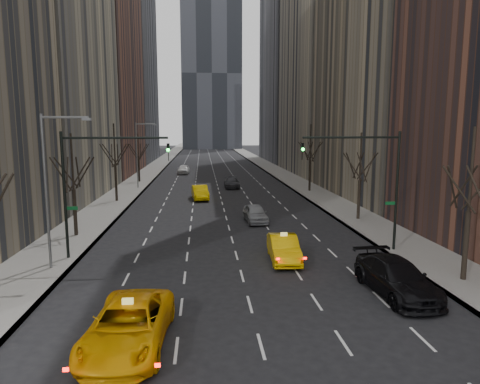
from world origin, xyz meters
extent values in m
plane|color=black|center=(0.00, 0.00, 0.00)|extent=(400.00, 400.00, 0.00)
cube|color=slate|center=(-12.25, 70.00, 0.07)|extent=(4.50, 320.00, 0.15)
cube|color=slate|center=(12.25, 70.00, 0.07)|extent=(4.50, 320.00, 0.15)
cube|color=brown|center=(-21.50, 66.00, 22.00)|extent=(14.00, 28.00, 44.00)
cube|color=#5C5C60|center=(-21.50, 96.00, 30.00)|extent=(14.00, 30.00, 60.00)
cube|color=tan|center=(21.50, 64.00, 25.00)|extent=(14.00, 28.00, 50.00)
cube|color=#5C5C60|center=(21.50, 95.00, 29.00)|extent=(14.00, 30.00, 58.00)
cube|color=black|center=(2.00, 170.00, 60.00)|extent=(24.00, 24.00, 120.00)
cylinder|color=black|center=(-12.00, 18.00, 1.93)|extent=(0.28, 0.28, 3.57)
cylinder|color=black|center=(-12.00, 18.00, 5.84)|extent=(0.16, 0.16, 4.25)
cylinder|color=black|center=(-11.85, 18.85, 4.95)|extent=(0.42, 1.80, 2.52)
cylinder|color=black|center=(-11.19, 18.29, 4.95)|extent=(1.74, 0.72, 2.52)
cylinder|color=black|center=(-11.34, 17.45, 4.95)|extent=(1.46, 1.25, 2.52)
cylinder|color=black|center=(-12.15, 17.15, 4.95)|extent=(0.42, 1.80, 2.52)
cylinder|color=black|center=(-12.81, 17.71, 4.95)|extent=(1.74, 0.72, 2.52)
cylinder|color=black|center=(-12.66, 18.55, 4.95)|extent=(1.46, 1.25, 2.52)
cylinder|color=black|center=(-12.00, 34.00, 2.15)|extent=(0.28, 0.28, 3.99)
cylinder|color=black|center=(-12.00, 34.00, 6.52)|extent=(0.16, 0.16, 4.75)
cylinder|color=black|center=(-11.85, 34.85, 5.37)|extent=(0.42, 1.80, 2.52)
cylinder|color=black|center=(-11.19, 34.29, 5.37)|extent=(1.74, 0.72, 2.52)
cylinder|color=black|center=(-11.34, 33.45, 5.37)|extent=(1.46, 1.25, 2.52)
cylinder|color=black|center=(-12.15, 33.15, 5.37)|extent=(0.42, 1.80, 2.52)
cylinder|color=black|center=(-12.81, 33.71, 5.37)|extent=(1.74, 0.72, 2.52)
cylinder|color=black|center=(-12.66, 34.55, 5.37)|extent=(1.46, 1.25, 2.52)
cylinder|color=black|center=(-12.00, 52.00, 1.83)|extent=(0.28, 0.28, 3.36)
cylinder|color=black|center=(-12.00, 52.00, 5.51)|extent=(0.16, 0.16, 4.00)
cylinder|color=black|center=(-11.85, 52.85, 4.74)|extent=(0.42, 1.80, 2.52)
cylinder|color=black|center=(-11.19, 52.29, 4.74)|extent=(1.74, 0.72, 2.52)
cylinder|color=black|center=(-11.34, 51.45, 4.74)|extent=(1.46, 1.25, 2.52)
cylinder|color=black|center=(-12.15, 51.15, 4.74)|extent=(0.42, 1.80, 2.52)
cylinder|color=black|center=(-12.81, 51.71, 4.74)|extent=(1.74, 0.72, 2.52)
cylinder|color=black|center=(-12.66, 52.55, 4.74)|extent=(1.46, 1.25, 2.52)
cylinder|color=black|center=(12.00, 6.00, 2.04)|extent=(0.28, 0.28, 3.78)
cylinder|color=black|center=(12.00, 6.00, 6.18)|extent=(0.16, 0.16, 4.50)
cylinder|color=black|center=(12.15, 6.85, 5.16)|extent=(0.42, 1.80, 2.52)
cylinder|color=black|center=(11.85, 5.15, 5.16)|extent=(0.42, 1.80, 2.52)
cylinder|color=black|center=(11.19, 5.71, 5.16)|extent=(1.74, 0.72, 2.52)
cylinder|color=black|center=(11.34, 6.55, 5.16)|extent=(1.46, 1.25, 2.52)
cylinder|color=black|center=(12.00, 22.00, 1.93)|extent=(0.28, 0.28, 3.57)
cylinder|color=black|center=(12.00, 22.00, 5.84)|extent=(0.16, 0.16, 4.25)
cylinder|color=black|center=(12.15, 22.85, 4.95)|extent=(0.42, 1.80, 2.52)
cylinder|color=black|center=(12.81, 22.29, 4.95)|extent=(1.74, 0.72, 2.52)
cylinder|color=black|center=(12.66, 21.45, 4.95)|extent=(1.46, 1.25, 2.52)
cylinder|color=black|center=(11.85, 21.15, 4.95)|extent=(0.42, 1.80, 2.52)
cylinder|color=black|center=(11.19, 21.71, 4.95)|extent=(1.74, 0.72, 2.52)
cylinder|color=black|center=(11.34, 22.55, 4.95)|extent=(1.46, 1.25, 2.52)
cylinder|color=black|center=(12.00, 40.00, 2.15)|extent=(0.28, 0.28, 3.99)
cylinder|color=black|center=(12.00, 40.00, 6.52)|extent=(0.16, 0.16, 4.75)
cylinder|color=black|center=(12.15, 40.85, 5.37)|extent=(0.42, 1.80, 2.52)
cylinder|color=black|center=(12.81, 40.29, 5.37)|extent=(1.74, 0.72, 2.52)
cylinder|color=black|center=(12.66, 39.45, 5.37)|extent=(1.46, 1.25, 2.52)
cylinder|color=black|center=(11.85, 39.15, 5.37)|extent=(0.42, 1.80, 2.52)
cylinder|color=black|center=(11.19, 39.71, 5.37)|extent=(1.74, 0.72, 2.52)
cylinder|color=black|center=(11.34, 40.55, 5.37)|extent=(1.46, 1.25, 2.52)
cylinder|color=black|center=(-10.80, 12.00, 4.15)|extent=(0.18, 0.18, 8.00)
cylinder|color=black|center=(-7.55, 12.00, 7.75)|extent=(6.50, 0.14, 0.14)
imported|color=black|center=(-4.30, 12.00, 6.85)|extent=(0.18, 0.22, 1.10)
sphere|color=#0CFF33|center=(-4.30, 11.82, 7.00)|extent=(0.20, 0.20, 0.20)
cube|color=#0C5926|center=(-10.40, 12.00, 3.35)|extent=(0.70, 0.04, 0.22)
cylinder|color=black|center=(10.80, 12.00, 4.15)|extent=(0.18, 0.18, 8.00)
cylinder|color=black|center=(7.55, 12.00, 7.75)|extent=(6.50, 0.14, 0.14)
imported|color=black|center=(4.30, 12.00, 6.85)|extent=(0.18, 0.22, 1.10)
sphere|color=#0CFF33|center=(4.30, 11.82, 7.00)|extent=(0.20, 0.20, 0.20)
cube|color=#0C5926|center=(10.40, 12.00, 3.35)|extent=(0.70, 0.04, 0.22)
cylinder|color=slate|center=(-11.20, 10.00, 4.65)|extent=(0.16, 0.16, 9.00)
cylinder|color=slate|center=(-9.90, 10.00, 8.95)|extent=(2.60, 0.14, 0.14)
cube|color=slate|center=(-8.70, 10.00, 8.85)|extent=(0.50, 0.22, 0.15)
cylinder|color=slate|center=(-11.20, 45.00, 4.65)|extent=(0.16, 0.16, 9.00)
cylinder|color=slate|center=(-9.90, 45.00, 8.95)|extent=(2.60, 0.14, 0.14)
cube|color=slate|center=(-8.70, 45.00, 8.85)|extent=(0.50, 0.22, 0.15)
imported|color=#F8AB05|center=(-5.07, 0.41, 0.87)|extent=(3.26, 6.40, 1.73)
imported|color=#E3AC04|center=(2.90, 10.59, 0.81)|extent=(1.94, 4.98, 1.61)
imported|color=gray|center=(2.51, 22.07, 0.78)|extent=(2.12, 4.70, 1.57)
imported|color=black|center=(7.50, 4.59, 0.88)|extent=(2.88, 6.23, 1.76)
imported|color=yellow|center=(-2.49, 35.00, 0.82)|extent=(2.23, 5.15, 1.65)
imported|color=#292A2E|center=(1.95, 44.66, 0.74)|extent=(2.13, 5.14, 1.49)
imported|color=white|center=(-5.66, 64.24, 0.85)|extent=(2.26, 5.06, 1.69)
camera|label=1|loc=(-2.17, -15.30, 8.32)|focal=32.00mm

